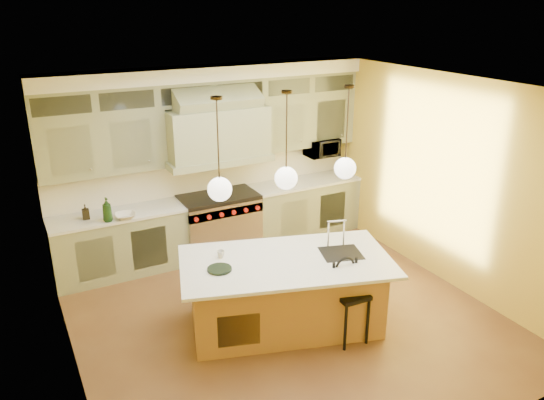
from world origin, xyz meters
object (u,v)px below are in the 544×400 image
range (219,223)px  microwave (322,147)px  kitchen_island (285,291)px  counter_stool (349,296)px

range → microwave: (1.95, 0.11, 0.96)m
kitchen_island → microwave: bearing=66.5°
counter_stool → microwave: bearing=65.9°
kitchen_island → microwave: size_ratio=5.07×
range → kitchen_island: kitchen_island is taller
kitchen_island → microwave: 3.29m
kitchen_island → microwave: microwave is taller
counter_stool → range: bearing=101.3°
kitchen_island → counter_stool: kitchen_island is taller
counter_stool → kitchen_island: bearing=133.8°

